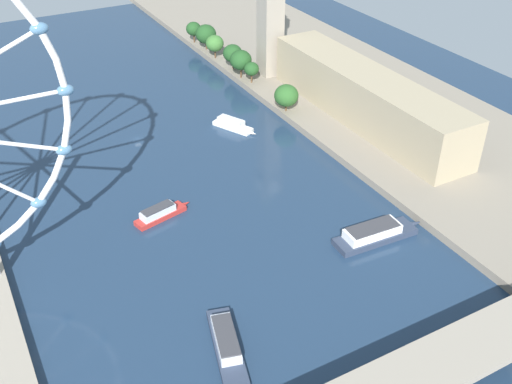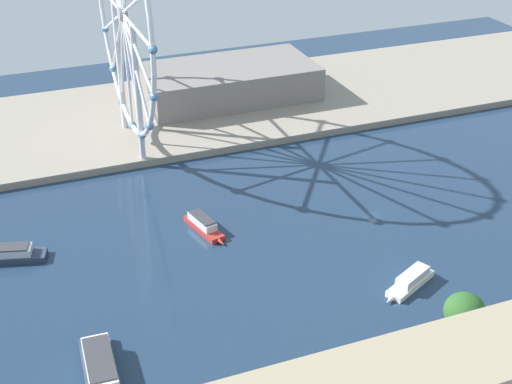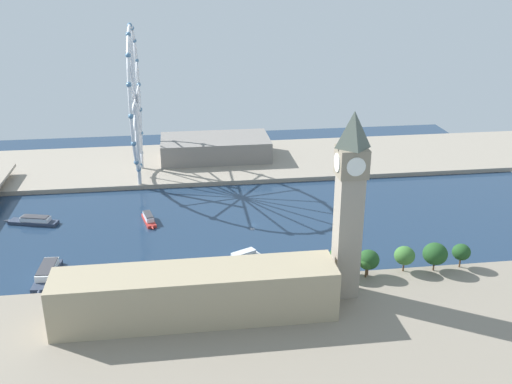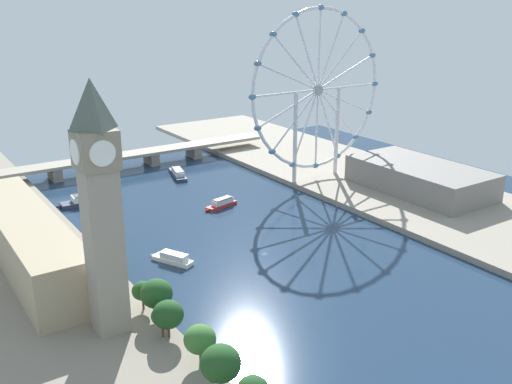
{
  "view_description": "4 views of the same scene",
  "coord_description": "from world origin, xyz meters",
  "px_view_note": "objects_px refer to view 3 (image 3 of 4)",
  "views": [
    {
      "loc": [
        64.41,
        224.26,
        124.09
      ],
      "look_at": [
        -16.42,
        76.58,
        12.23
      ],
      "focal_mm": 42.02,
      "sensor_mm": 36.0,
      "label": 1
    },
    {
      "loc": [
        -190.17,
        118.59,
        131.82
      ],
      "look_at": [
        17.3,
        37.64,
        7.85
      ],
      "focal_mm": 51.22,
      "sensor_mm": 36.0,
      "label": 2
    },
    {
      "loc": [
        -303.88,
        39.11,
        142.19
      ],
      "look_at": [
        20.73,
        -5.03,
        11.93
      ],
      "focal_mm": 41.4,
      "sensor_mm": 36.0,
      "label": 3
    },
    {
      "loc": [
        -136.91,
        -197.15,
        107.49
      ],
      "look_at": [
        20.5,
        37.46,
        12.96
      ],
      "focal_mm": 40.53,
      "sensor_mm": 36.0,
      "label": 4
    }
  ],
  "objects_px": {
    "riverside_hall": "(215,148)",
    "tour_boat_1": "(33,221)",
    "tour_boat_0": "(242,257)",
    "clock_tower": "(349,203)",
    "ferris_wheel": "(135,100)",
    "tour_boat_2": "(47,273)",
    "tour_boat_3": "(149,219)",
    "parliament_block": "(196,294)"
  },
  "relations": [
    {
      "from": "tour_boat_0",
      "to": "tour_boat_3",
      "type": "height_order",
      "value": "tour_boat_3"
    },
    {
      "from": "tour_boat_1",
      "to": "tour_boat_2",
      "type": "distance_m",
      "value": 67.58
    },
    {
      "from": "ferris_wheel",
      "to": "tour_boat_3",
      "type": "bearing_deg",
      "value": -174.08
    },
    {
      "from": "tour_boat_0",
      "to": "tour_boat_1",
      "type": "relative_size",
      "value": 0.65
    },
    {
      "from": "clock_tower",
      "to": "parliament_block",
      "type": "height_order",
      "value": "clock_tower"
    },
    {
      "from": "clock_tower",
      "to": "ferris_wheel",
      "type": "height_order",
      "value": "ferris_wheel"
    },
    {
      "from": "clock_tower",
      "to": "tour_boat_2",
      "type": "height_order",
      "value": "clock_tower"
    },
    {
      "from": "tour_boat_1",
      "to": "tour_boat_3",
      "type": "bearing_deg",
      "value": -170.28
    },
    {
      "from": "ferris_wheel",
      "to": "tour_boat_2",
      "type": "relative_size",
      "value": 2.97
    },
    {
      "from": "clock_tower",
      "to": "tour_boat_2",
      "type": "xyz_separation_m",
      "value": [
        36.89,
        134.99,
        -43.89
      ]
    },
    {
      "from": "parliament_block",
      "to": "ferris_wheel",
      "type": "height_order",
      "value": "ferris_wheel"
    },
    {
      "from": "ferris_wheel",
      "to": "riverside_hall",
      "type": "height_order",
      "value": "ferris_wheel"
    },
    {
      "from": "riverside_hall",
      "to": "clock_tower",
      "type": "bearing_deg",
      "value": -167.85
    },
    {
      "from": "parliament_block",
      "to": "tour_boat_1",
      "type": "distance_m",
      "value": 143.4
    },
    {
      "from": "parliament_block",
      "to": "tour_boat_2",
      "type": "distance_m",
      "value": 84.6
    },
    {
      "from": "ferris_wheel",
      "to": "tour_boat_1",
      "type": "relative_size",
      "value": 3.08
    },
    {
      "from": "ferris_wheel",
      "to": "tour_boat_0",
      "type": "bearing_deg",
      "value": -155.91
    },
    {
      "from": "parliament_block",
      "to": "riverside_hall",
      "type": "distance_m",
      "value": 211.45
    },
    {
      "from": "ferris_wheel",
      "to": "parliament_block",
      "type": "bearing_deg",
      "value": -170.17
    },
    {
      "from": "tour_boat_3",
      "to": "tour_boat_0",
      "type": "bearing_deg",
      "value": 28.94
    },
    {
      "from": "riverside_hall",
      "to": "tour_boat_1",
      "type": "relative_size",
      "value": 2.42
    },
    {
      "from": "riverside_hall",
      "to": "tour_boat_0",
      "type": "bearing_deg",
      "value": -179.21
    },
    {
      "from": "riverside_hall",
      "to": "tour_boat_2",
      "type": "relative_size",
      "value": 2.33
    },
    {
      "from": "ferris_wheel",
      "to": "tour_boat_2",
      "type": "xyz_separation_m",
      "value": [
        -129.98,
        38.48,
        -53.46
      ]
    },
    {
      "from": "tour_boat_0",
      "to": "tour_boat_3",
      "type": "distance_m",
      "value": 71.63
    },
    {
      "from": "ferris_wheel",
      "to": "riverside_hall",
      "type": "relative_size",
      "value": 1.27
    },
    {
      "from": "clock_tower",
      "to": "tour_boat_0",
      "type": "relative_size",
      "value": 3.86
    },
    {
      "from": "parliament_block",
      "to": "tour_boat_1",
      "type": "height_order",
      "value": "parliament_block"
    },
    {
      "from": "tour_boat_3",
      "to": "tour_boat_1",
      "type": "bearing_deg",
      "value": -108.93
    },
    {
      "from": "riverside_hall",
      "to": "tour_boat_1",
      "type": "distance_m",
      "value": 148.91
    },
    {
      "from": "tour_boat_1",
      "to": "tour_boat_3",
      "type": "xyz_separation_m",
      "value": [
        -6.32,
        -65.5,
        0.05
      ]
    },
    {
      "from": "parliament_block",
      "to": "ferris_wheel",
      "type": "relative_size",
      "value": 1.14
    },
    {
      "from": "clock_tower",
      "to": "tour_boat_0",
      "type": "height_order",
      "value": "clock_tower"
    },
    {
      "from": "ferris_wheel",
      "to": "tour_boat_0",
      "type": "height_order",
      "value": "ferris_wheel"
    },
    {
      "from": "tour_boat_0",
      "to": "tour_boat_1",
      "type": "bearing_deg",
      "value": -53.61
    },
    {
      "from": "parliament_block",
      "to": "tour_boat_2",
      "type": "bearing_deg",
      "value": 55.64
    },
    {
      "from": "parliament_block",
      "to": "tour_boat_0",
      "type": "xyz_separation_m",
      "value": [
        52.72,
        -24.98,
        -12.05
      ]
    },
    {
      "from": "riverside_hall",
      "to": "tour_boat_0",
      "type": "distance_m",
      "value": 157.73
    },
    {
      "from": "tour_boat_0",
      "to": "tour_boat_2",
      "type": "bearing_deg",
      "value": -22.81
    },
    {
      "from": "riverside_hall",
      "to": "tour_boat_1",
      "type": "height_order",
      "value": "riverside_hall"
    },
    {
      "from": "tour_boat_0",
      "to": "tour_boat_2",
      "type": "height_order",
      "value": "tour_boat_2"
    },
    {
      "from": "tour_boat_1",
      "to": "tour_boat_3",
      "type": "relative_size",
      "value": 1.47
    }
  ]
}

